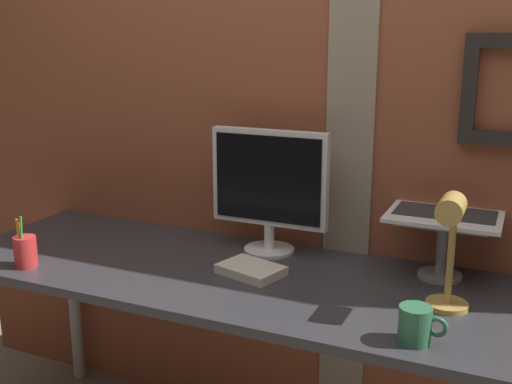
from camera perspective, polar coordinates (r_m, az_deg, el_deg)
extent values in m
cube|color=brown|center=(2.24, 6.50, 6.04)|extent=(3.30, 0.12, 2.41)
cube|color=gray|center=(2.15, 8.66, 5.62)|extent=(0.17, 0.01, 2.41)
cube|color=black|center=(2.05, 19.07, 8.97)|extent=(0.04, 0.03, 0.25)
cube|color=#333338|center=(2.04, -1.16, -7.86)|extent=(2.07, 0.69, 0.03)
cylinder|color=#B2B2B7|center=(2.92, -16.43, -9.65)|extent=(0.05, 0.05, 0.74)
cylinder|color=white|center=(2.23, 1.21, -5.33)|extent=(0.18, 0.18, 0.01)
cylinder|color=white|center=(2.21, 1.22, -4.09)|extent=(0.04, 0.04, 0.09)
cube|color=white|center=(2.15, 1.25, 1.32)|extent=(0.43, 0.04, 0.34)
cube|color=black|center=(2.14, 1.04, 1.21)|extent=(0.39, 0.00, 0.30)
cylinder|color=gray|center=(2.09, 16.57, -7.37)|extent=(0.14, 0.14, 0.01)
cylinder|color=gray|center=(2.05, 16.76, -4.94)|extent=(0.03, 0.03, 0.18)
cube|color=gray|center=(2.03, 16.94, -2.47)|extent=(0.28, 0.22, 0.01)
cube|color=white|center=(2.02, 16.96, -2.17)|extent=(0.35, 0.25, 0.01)
cube|color=#2D2D30|center=(2.04, 17.06, -1.82)|extent=(0.31, 0.16, 0.00)
cube|color=white|center=(2.14, 17.75, 2.04)|extent=(0.35, 0.05, 0.23)
cube|color=black|center=(2.13, 17.73, 1.97)|extent=(0.32, 0.04, 0.20)
cylinder|color=tan|center=(1.87, 17.18, -9.92)|extent=(0.12, 0.12, 0.02)
cylinder|color=tan|center=(1.81, 17.57, -5.04)|extent=(0.02, 0.02, 0.32)
cylinder|color=tan|center=(1.68, 17.55, -1.47)|extent=(0.07, 0.11, 0.07)
cylinder|color=red|center=(2.21, -20.49, -5.19)|extent=(0.08, 0.08, 0.10)
cylinder|color=green|center=(2.18, -20.82, -4.28)|extent=(0.02, 0.01, 0.17)
cylinder|color=orange|center=(2.20, -20.73, -4.48)|extent=(0.04, 0.02, 0.14)
cylinder|color=orange|center=(2.19, -20.98, -4.37)|extent=(0.02, 0.01, 0.16)
cylinder|color=#33724C|center=(1.64, 14.44, -11.77)|extent=(0.08, 0.08, 0.10)
torus|color=#33724C|center=(1.63, 16.36, -11.86)|extent=(0.05, 0.01, 0.05)
cube|color=silver|center=(2.02, -0.47, -7.20)|extent=(0.23, 0.19, 0.03)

